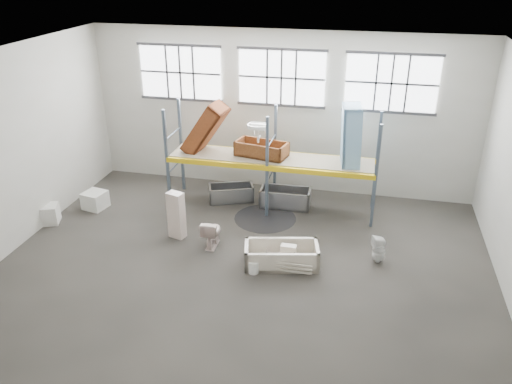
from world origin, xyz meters
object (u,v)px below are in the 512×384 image
(bathtub_beige, at_px, (281,255))
(blue_tub_upright, at_px, (351,137))
(toilet_beige, at_px, (212,232))
(carton_near, at_px, (47,214))
(cistern_tall, at_px, (176,215))
(toilet_white, at_px, (379,249))
(steel_tub_right, at_px, (285,197))
(rust_tub_flat, at_px, (262,149))
(steel_tub_left, at_px, (231,193))
(bucket, at_px, (254,267))

(bathtub_beige, xyz_separation_m, blue_tub_upright, (1.35, 3.03, 2.13))
(toilet_beige, height_order, carton_near, toilet_beige)
(blue_tub_upright, bearing_deg, bathtub_beige, -114.00)
(bathtub_beige, relative_size, cistern_tall, 1.38)
(toilet_white, distance_m, steel_tub_right, 3.78)
(bathtub_beige, xyz_separation_m, toilet_beige, (-1.94, 0.48, 0.12))
(bathtub_beige, height_order, rust_tub_flat, rust_tub_flat)
(bathtub_beige, height_order, steel_tub_left, bathtub_beige)
(toilet_white, xyz_separation_m, rust_tub_flat, (-3.51, 2.45, 1.46))
(toilet_beige, xyz_separation_m, cistern_tall, (-1.05, 0.23, 0.27))
(steel_tub_left, bearing_deg, blue_tub_upright, -2.60)
(steel_tub_left, distance_m, steel_tub_right, 1.70)
(blue_tub_upright, bearing_deg, rust_tub_flat, 178.67)
(blue_tub_upright, bearing_deg, toilet_beige, -142.17)
(toilet_beige, bearing_deg, bucket, 143.26)
(cistern_tall, bearing_deg, bucket, -10.25)
(cistern_tall, height_order, blue_tub_upright, blue_tub_upright)
(blue_tub_upright, relative_size, carton_near, 2.81)
(toilet_white, xyz_separation_m, bucket, (-2.91, -1.14, -0.20))
(bathtub_beige, xyz_separation_m, cistern_tall, (-2.99, 0.71, 0.39))
(toilet_white, bearing_deg, carton_near, -108.83)
(toilet_beige, bearing_deg, steel_tub_left, -86.07)
(bucket, distance_m, carton_near, 6.40)
(carton_near, bearing_deg, bucket, -10.23)
(toilet_beige, xyz_separation_m, toilet_white, (4.26, 0.16, -0.03))
(steel_tub_right, distance_m, blue_tub_upright, 2.79)
(cistern_tall, bearing_deg, bathtub_beige, 3.15)
(bathtub_beige, height_order, carton_near, carton_near)
(blue_tub_upright, bearing_deg, steel_tub_left, 177.40)
(blue_tub_upright, xyz_separation_m, carton_near, (-8.24, -2.40, -2.12))
(bathtub_beige, bearing_deg, cistern_tall, 154.04)
(steel_tub_left, xyz_separation_m, carton_near, (-4.73, -2.56, 0.02))
(bathtub_beige, relative_size, steel_tub_right, 1.20)
(cistern_tall, xyz_separation_m, toilet_white, (5.31, -0.07, -0.30))
(cistern_tall, height_order, carton_near, cistern_tall)
(steel_tub_right, bearing_deg, rust_tub_flat, -172.21)
(steel_tub_right, xyz_separation_m, carton_near, (-6.42, -2.55, -0.00))
(bathtub_beige, bearing_deg, toilet_beige, 153.53)
(bathtub_beige, xyz_separation_m, rust_tub_flat, (-1.18, 3.09, 1.55))
(steel_tub_left, bearing_deg, toilet_beige, -85.34)
(bathtub_beige, distance_m, bucket, 0.78)
(steel_tub_left, xyz_separation_m, blue_tub_upright, (3.51, -0.16, 2.15))
(steel_tub_left, xyz_separation_m, rust_tub_flat, (0.98, -0.10, 1.57))
(steel_tub_right, xyz_separation_m, bucket, (-0.13, -3.69, -0.12))
(carton_near, bearing_deg, bathtub_beige, -5.29)
(toilet_beige, relative_size, carton_near, 1.22)
(toilet_beige, height_order, toilet_white, toilet_beige)
(steel_tub_right, height_order, rust_tub_flat, rust_tub_flat)
(bucket, height_order, carton_near, carton_near)
(steel_tub_left, bearing_deg, carton_near, -151.58)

